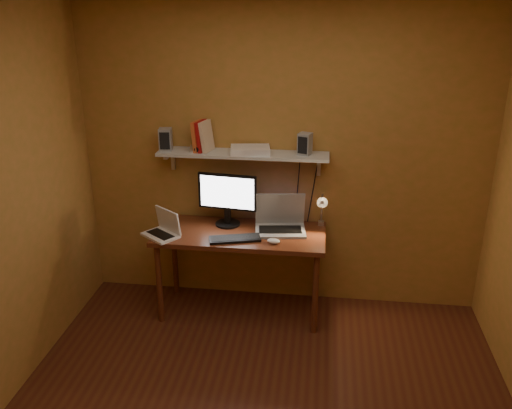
# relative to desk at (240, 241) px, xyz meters

# --- Properties ---
(room) EXTENTS (3.44, 3.24, 2.64)m
(room) POSITION_rel_desk_xyz_m (0.31, -1.28, 0.64)
(room) COLOR #4E2614
(room) RESTS_ON ground
(desk) EXTENTS (1.40, 0.60, 0.75)m
(desk) POSITION_rel_desk_xyz_m (0.00, 0.00, 0.00)
(desk) COLOR #612717
(desk) RESTS_ON ground
(wall_shelf) EXTENTS (1.40, 0.25, 0.21)m
(wall_shelf) POSITION_rel_desk_xyz_m (0.00, 0.19, 0.69)
(wall_shelf) COLOR silver
(wall_shelf) RESTS_ON room
(monitor) EXTENTS (0.50, 0.23, 0.45)m
(monitor) POSITION_rel_desk_xyz_m (-0.13, 0.14, 0.34)
(monitor) COLOR black
(monitor) RESTS_ON desk
(laptop) EXTENTS (0.44, 0.35, 0.30)m
(laptop) POSITION_rel_desk_xyz_m (0.32, 0.10, 0.16)
(laptop) COLOR gray
(laptop) RESTS_ON desk
(netbook) EXTENTS (0.35, 0.33, 0.22)m
(netbook) POSITION_rel_desk_xyz_m (-0.60, -0.14, 0.14)
(netbook) COLOR white
(netbook) RESTS_ON desk
(keyboard) EXTENTS (0.43, 0.24, 0.02)m
(keyboard) POSITION_rel_desk_xyz_m (-0.02, -0.16, 0.10)
(keyboard) COLOR black
(keyboard) RESTS_ON desk
(mouse) EXTENTS (0.12, 0.09, 0.04)m
(mouse) POSITION_rel_desk_xyz_m (0.29, -0.18, 0.10)
(mouse) COLOR white
(mouse) RESTS_ON desk
(desk_lamp) EXTENTS (0.09, 0.23, 0.38)m
(desk_lamp) POSITION_rel_desk_xyz_m (0.66, 0.13, 0.29)
(desk_lamp) COLOR silver
(desk_lamp) RESTS_ON desk
(speaker_left) EXTENTS (0.11, 0.11, 0.18)m
(speaker_left) POSITION_rel_desk_xyz_m (-0.64, 0.19, 0.80)
(speaker_left) COLOR gray
(speaker_left) RESTS_ON wall_shelf
(speaker_right) EXTENTS (0.12, 0.12, 0.17)m
(speaker_right) POSITION_rel_desk_xyz_m (0.50, 0.20, 0.80)
(speaker_right) COLOR gray
(speaker_right) RESTS_ON wall_shelf
(books) EXTENTS (0.17, 0.18, 0.25)m
(books) POSITION_rel_desk_xyz_m (-0.33, 0.20, 0.84)
(books) COLOR #CA5627
(books) RESTS_ON wall_shelf
(shelf_camera) EXTENTS (0.11, 0.05, 0.06)m
(shelf_camera) POSITION_rel_desk_xyz_m (-0.37, 0.14, 0.74)
(shelf_camera) COLOR silver
(shelf_camera) RESTS_ON wall_shelf
(router) EXTENTS (0.34, 0.26, 0.05)m
(router) POSITION_rel_desk_xyz_m (0.06, 0.18, 0.74)
(router) COLOR white
(router) RESTS_ON wall_shelf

